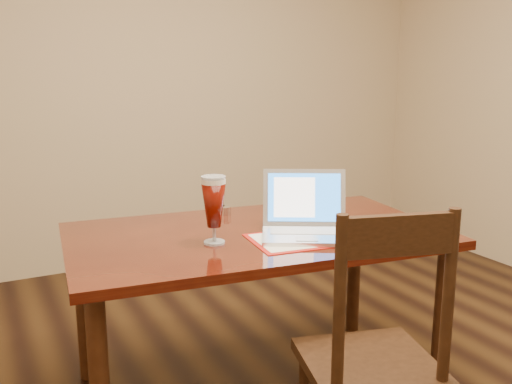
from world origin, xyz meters
name	(u,v)px	position (x,y,z in m)	size (l,w,h in m)	color
dining_table	(257,249)	(-0.20, 0.52, 0.67)	(1.69, 1.07, 1.03)	#4B160A
dining_chair	(374,361)	(-0.13, -0.23, 0.49)	(0.54, 0.52, 1.04)	#321B0E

